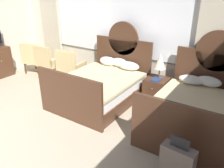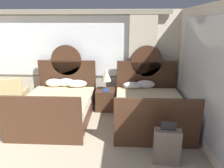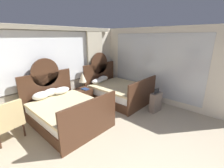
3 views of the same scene
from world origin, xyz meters
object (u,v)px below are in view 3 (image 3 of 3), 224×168
(book_on_nightstand, at_px, (85,89))
(suitcase_on_floor, at_px, (156,102))
(armchair_by_window_left, at_px, (6,120))
(nightstand_between_beds, at_px, (83,96))
(bed_near_window, at_px, (66,111))
(bed_near_mirror, at_px, (118,91))
(table_lamp_on_nightstand, at_px, (82,77))

(book_on_nightstand, relative_size, suitcase_on_floor, 0.33)
(armchair_by_window_left, bearing_deg, nightstand_between_beds, 7.25)
(armchair_by_window_left, height_order, suitcase_on_floor, armchair_by_window_left)
(bed_near_window, xyz_separation_m, suitcase_on_floor, (2.36, -1.56, -0.05))
(nightstand_between_beds, relative_size, book_on_nightstand, 2.22)
(book_on_nightstand, bearing_deg, bed_near_mirror, -27.63)
(bed_near_window, distance_m, book_on_nightstand, 1.30)
(bed_near_window, bearing_deg, table_lamp_on_nightstand, 30.69)
(bed_near_window, bearing_deg, suitcase_on_floor, -33.39)
(nightstand_between_beds, height_order, book_on_nightstand, book_on_nightstand)
(bed_near_mirror, bearing_deg, bed_near_window, 179.63)
(bed_near_window, height_order, nightstand_between_beds, bed_near_window)
(book_on_nightstand, relative_size, armchair_by_window_left, 0.26)
(table_lamp_on_nightstand, relative_size, armchair_by_window_left, 0.61)
(bed_near_mirror, height_order, suitcase_on_floor, bed_near_mirror)
(nightstand_between_beds, xyz_separation_m, suitcase_on_floor, (1.23, -2.22, 0.03))
(nightstand_between_beds, relative_size, suitcase_on_floor, 0.73)
(bed_near_window, height_order, armchair_by_window_left, bed_near_window)
(book_on_nightstand, distance_m, armchair_by_window_left, 2.50)
(bed_near_window, relative_size, table_lamp_on_nightstand, 3.59)
(nightstand_between_beds, distance_m, table_lamp_on_nightstand, 0.70)
(table_lamp_on_nightstand, bearing_deg, book_on_nightstand, -91.53)
(nightstand_between_beds, bearing_deg, bed_near_mirror, -31.13)
(bed_near_window, height_order, suitcase_on_floor, bed_near_window)
(bed_near_mirror, height_order, table_lamp_on_nightstand, bed_near_mirror)
(suitcase_on_floor, bearing_deg, table_lamp_on_nightstand, 118.28)
(table_lamp_on_nightstand, bearing_deg, suitcase_on_floor, -61.72)
(book_on_nightstand, height_order, armchair_by_window_left, armchair_by_window_left)
(nightstand_between_beds, height_order, armchair_by_window_left, armchair_by_window_left)
(nightstand_between_beds, xyz_separation_m, armchair_by_window_left, (-2.46, -0.31, 0.23))
(book_on_nightstand, bearing_deg, nightstand_between_beds, 103.20)
(bed_near_mirror, xyz_separation_m, book_on_nightstand, (-1.10, 0.58, 0.23))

